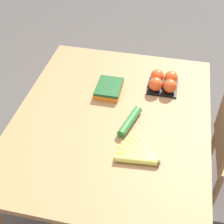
{
  "coord_description": "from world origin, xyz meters",
  "views": [
    {
      "loc": [
        1.12,
        0.24,
        1.83
      ],
      "look_at": [
        0.0,
        0.0,
        0.76
      ],
      "focal_mm": 50.0,
      "sensor_mm": 36.0,
      "label": 1
    }
  ],
  "objects_px": {
    "tomato_pack": "(163,82)",
    "cucumber_near": "(130,121)",
    "banana_bunch": "(140,153)",
    "carrot_bag": "(109,88)"
  },
  "relations": [
    {
      "from": "banana_bunch",
      "to": "cucumber_near",
      "type": "height_order",
      "value": "cucumber_near"
    },
    {
      "from": "tomato_pack",
      "to": "cucumber_near",
      "type": "bearing_deg",
      "value": -21.82
    },
    {
      "from": "tomato_pack",
      "to": "cucumber_near",
      "type": "relative_size",
      "value": 0.81
    },
    {
      "from": "banana_bunch",
      "to": "carrot_bag",
      "type": "bearing_deg",
      "value": -150.39
    },
    {
      "from": "banana_bunch",
      "to": "carrot_bag",
      "type": "distance_m",
      "value": 0.48
    },
    {
      "from": "banana_bunch",
      "to": "cucumber_near",
      "type": "xyz_separation_m",
      "value": [
        -0.19,
        -0.08,
        0.0
      ]
    },
    {
      "from": "banana_bunch",
      "to": "carrot_bag",
      "type": "relative_size",
      "value": 1.16
    },
    {
      "from": "carrot_bag",
      "to": "banana_bunch",
      "type": "bearing_deg",
      "value": 29.61
    },
    {
      "from": "cucumber_near",
      "to": "banana_bunch",
      "type": "bearing_deg",
      "value": 23.07
    },
    {
      "from": "banana_bunch",
      "to": "tomato_pack",
      "type": "height_order",
      "value": "tomato_pack"
    }
  ]
}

